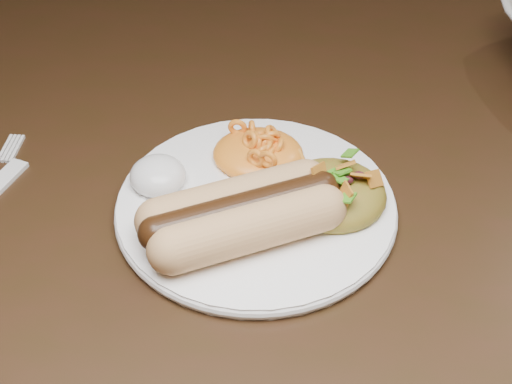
{
  "coord_description": "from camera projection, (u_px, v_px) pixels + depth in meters",
  "views": [
    {
      "loc": [
        0.01,
        -0.59,
        1.17
      ],
      "look_at": [
        -0.04,
        -0.15,
        0.77
      ],
      "focal_mm": 55.0,
      "sensor_mm": 36.0,
      "label": 1
    }
  ],
  "objects": [
    {
      "name": "hotdog",
      "position": [
        242.0,
        213.0,
        0.56
      ],
      "size": [
        0.13,
        0.12,
        0.03
      ],
      "rotation": [
        0.0,
        0.0,
        0.48
      ],
      "color": "tan",
      "rests_on": "plate"
    },
    {
      "name": "mac_and_cheese",
      "position": [
        258.0,
        144.0,
        0.63
      ],
      "size": [
        0.09,
        0.08,
        0.03
      ],
      "primitive_type": "ellipsoid",
      "rotation": [
        0.0,
        0.0,
        -0.23
      ],
      "color": "orange",
      "rests_on": "plate"
    },
    {
      "name": "plate",
      "position": [
        256.0,
        207.0,
        0.6
      ],
      "size": [
        0.24,
        0.24,
        0.01
      ],
      "primitive_type": "cylinder",
      "rotation": [
        0.0,
        0.0,
        0.15
      ],
      "color": "white",
      "rests_on": "table"
    },
    {
      "name": "sour_cream",
      "position": [
        157.0,
        170.0,
        0.61
      ],
      "size": [
        0.06,
        0.06,
        0.03
      ],
      "primitive_type": "ellipsoid",
      "rotation": [
        0.0,
        0.0,
        -0.3
      ],
      "color": "white",
      "rests_on": "plate"
    },
    {
      "name": "table",
      "position": [
        307.0,
        180.0,
        0.78
      ],
      "size": [
        1.6,
        0.9,
        0.75
      ],
      "color": "black",
      "rests_on": "floor"
    },
    {
      "name": "taco_salad",
      "position": [
        333.0,
        186.0,
        0.59
      ],
      "size": [
        0.08,
        0.08,
        0.04
      ],
      "rotation": [
        0.0,
        0.0,
        -0.41
      ],
      "color": "#C14126",
      "rests_on": "plate"
    }
  ]
}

